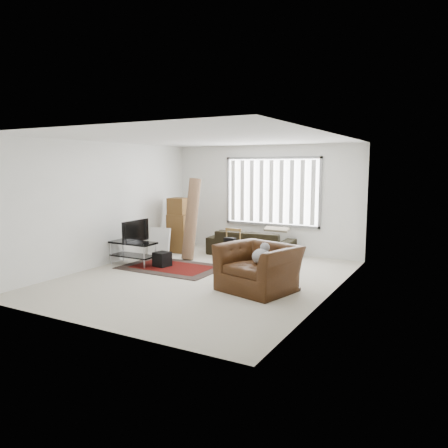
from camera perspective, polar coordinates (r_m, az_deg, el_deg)
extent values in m
plane|color=beige|center=(8.65, -2.76, -7.03)|extent=(6.00, 6.00, 0.00)
cube|color=white|center=(8.38, -2.88, 11.13)|extent=(5.00, 6.00, 0.02)
cube|color=white|center=(11.07, 5.37, 3.25)|extent=(5.00, 0.02, 2.70)
cube|color=white|center=(6.08, -17.81, -0.63)|extent=(5.00, 0.02, 2.70)
cube|color=white|center=(9.95, -15.19, 2.53)|extent=(0.02, 6.00, 2.70)
cube|color=white|center=(7.42, 13.86, 0.93)|extent=(0.02, 6.00, 2.70)
cube|color=white|center=(10.96, 6.30, 4.24)|extent=(2.40, 0.01, 1.60)
cube|color=gray|center=(10.94, 6.26, 4.24)|extent=(2.52, 0.06, 1.72)
cube|color=white|center=(10.90, 6.18, 4.23)|extent=(2.40, 0.02, 1.55)
cube|color=black|center=(9.54, -6.80, -5.63)|extent=(2.13, 1.43, 0.02)
cube|color=#4A0906|center=(9.53, -6.80, -5.58)|extent=(1.68, 0.98, 0.00)
cube|color=black|center=(9.85, -11.81, -2.40)|extent=(1.04, 0.47, 0.04)
cube|color=black|center=(9.90, -11.76, -4.06)|extent=(1.00, 0.44, 0.03)
cylinder|color=#B2B2B7|center=(10.06, -14.54, -3.66)|extent=(0.03, 0.03, 0.52)
cylinder|color=#B2B2B7|center=(9.45, -10.39, -4.27)|extent=(0.03, 0.03, 0.52)
cylinder|color=#B2B2B7|center=(10.34, -13.04, -3.31)|extent=(0.03, 0.03, 0.52)
cylinder|color=#B2B2B7|center=(9.75, -8.91, -3.86)|extent=(0.03, 0.03, 0.52)
imported|color=black|center=(9.81, -11.85, -0.88)|extent=(0.11, 0.84, 0.48)
cube|color=black|center=(9.60, -8.08, -4.57)|extent=(0.36, 0.36, 0.31)
cube|color=brown|center=(11.22, -5.80, -2.33)|extent=(0.59, 0.54, 0.51)
cube|color=brown|center=(11.11, -5.84, 0.10)|extent=(0.54, 0.49, 0.46)
cube|color=brown|center=(11.13, -5.89, 2.35)|extent=(0.49, 0.49, 0.41)
cube|color=silver|center=(10.80, -8.45, -2.29)|extent=(0.57, 0.31, 0.68)
cylinder|color=brown|center=(10.24, -4.28, 0.68)|extent=(0.37, 0.63, 1.91)
imported|color=black|center=(10.73, 3.55, -1.96)|extent=(2.16, 1.07, 0.81)
cube|color=#948461|center=(9.94, 0.78, -2.86)|extent=(0.43, 0.43, 0.05)
cylinder|color=brown|center=(9.90, -0.55, -4.02)|extent=(0.04, 0.04, 0.38)
cylinder|color=brown|center=(9.75, 1.26, -4.20)|extent=(0.04, 0.04, 0.38)
cylinder|color=brown|center=(10.20, 0.31, -3.67)|extent=(0.04, 0.04, 0.38)
cylinder|color=brown|center=(10.06, 2.08, -3.84)|extent=(0.04, 0.04, 0.38)
cube|color=brown|center=(10.04, 1.22, -0.73)|extent=(0.39, 0.06, 0.06)
cube|color=brown|center=(10.14, 0.34, -1.56)|extent=(0.04, 0.04, 0.38)
cube|color=brown|center=(10.00, 2.11, -1.70)|extent=(0.04, 0.04, 0.38)
cube|color=black|center=(9.92, 0.78, -2.27)|extent=(0.26, 0.16, 0.16)
imported|color=#371C0B|center=(7.71, 4.53, -5.30)|extent=(1.49, 1.38, 0.93)
ellipsoid|color=#59595B|center=(7.68, 4.55, -4.29)|extent=(0.33, 0.39, 0.23)
sphere|color=#59595B|center=(7.78, 5.37, -3.08)|extent=(0.17, 0.17, 0.17)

